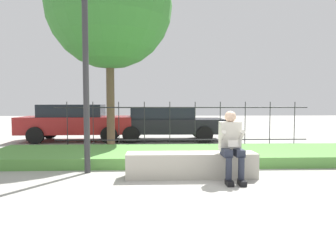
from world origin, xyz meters
TOP-DOWN VIEW (x-y plane):
  - ground_plane at (0.00, 0.00)m, footprint 60.00×60.00m
  - stone_bench at (-0.16, 0.00)m, footprint 2.47×0.51m
  - person_seated_reader at (0.54, -0.29)m, footprint 0.42×0.73m
  - grass_berm at (0.00, 1.91)m, footprint 9.75×2.43m
  - iron_fence at (0.00, 3.80)m, footprint 7.75×0.03m
  - car_parked_left at (-3.78, 6.18)m, footprint 4.13×2.05m
  - car_parked_center at (-0.42, 6.25)m, footprint 4.23×2.04m
  - street_lamp at (-2.22, 0.49)m, footprint 0.28×0.28m
  - tree_behind_fence at (-2.31, 4.76)m, footprint 4.08×4.08m

SIDE VIEW (x-z plane):
  - ground_plane at x=0.00m, z-range 0.00..0.00m
  - grass_berm at x=0.00m, z-range 0.00..0.24m
  - stone_bench at x=-0.16m, z-range -0.03..0.45m
  - car_parked_center at x=-0.42m, z-range 0.05..1.31m
  - person_seated_reader at x=0.54m, z-range 0.06..1.33m
  - car_parked_left at x=-3.78m, z-range 0.04..1.40m
  - iron_fence at x=0.00m, z-range 0.04..1.49m
  - street_lamp at x=-2.22m, z-range 0.45..4.31m
  - tree_behind_fence at x=-2.31m, z-range 1.26..7.88m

